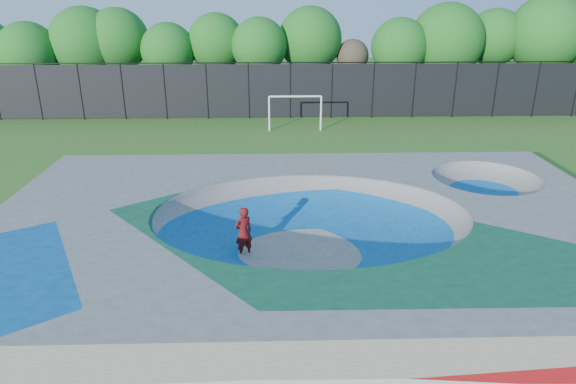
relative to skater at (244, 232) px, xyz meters
name	(u,v)px	position (x,y,z in m)	size (l,w,h in m)	color
ground	(310,251)	(2.30, 0.32, -0.92)	(120.00, 120.00, 0.00)	#34631B
skate_deck	(310,232)	(2.30, 0.32, -0.17)	(22.00, 14.00, 1.50)	gray
skater	(244,232)	(0.00, 0.00, 0.00)	(0.67, 0.44, 1.84)	red
skateboard	(244,256)	(0.00, 0.00, -0.89)	(0.78, 0.22, 0.05)	black
soccer_goal	(295,106)	(2.49, 17.63, 0.71)	(3.55, 0.12, 2.34)	white
fence	(290,90)	(2.30, 21.32, 1.18)	(48.09, 0.09, 4.04)	black
treeline	(324,41)	(5.14, 26.40, 4.15)	(52.89, 7.03, 8.70)	#4C3D26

